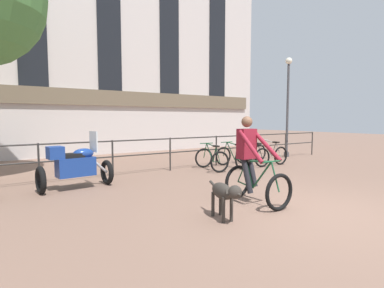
{
  "coord_description": "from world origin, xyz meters",
  "views": [
    {
      "loc": [
        -4.73,
        -3.0,
        1.65
      ],
      "look_at": [
        -0.75,
        2.86,
        1.05
      ],
      "focal_mm": 28.0,
      "sensor_mm": 36.0,
      "label": 1
    }
  ],
  "objects_px": {
    "cyclist_with_bike": "(252,164)",
    "street_lamp": "(288,102)",
    "parked_motorcycle": "(75,165)",
    "parked_bicycle_mid_left": "(233,157)",
    "dog": "(225,193)",
    "parked_bicycle_far_end": "(270,153)",
    "parked_bicycle_near_lamp": "(211,159)",
    "parked_bicycle_mid_right": "(252,155)"
  },
  "relations": [
    {
      "from": "parked_bicycle_mid_right",
      "to": "parked_bicycle_far_end",
      "type": "xyz_separation_m",
      "value": [
        0.92,
        -0.0,
        -0.0
      ]
    },
    {
      "from": "parked_motorcycle",
      "to": "parked_bicycle_mid_right",
      "type": "relative_size",
      "value": 1.45
    },
    {
      "from": "parked_bicycle_near_lamp",
      "to": "parked_bicycle_mid_left",
      "type": "distance_m",
      "value": 0.92
    },
    {
      "from": "parked_bicycle_far_end",
      "to": "parked_bicycle_near_lamp",
      "type": "bearing_deg",
      "value": 1.92
    },
    {
      "from": "cyclist_with_bike",
      "to": "street_lamp",
      "type": "bearing_deg",
      "value": 34.93
    },
    {
      "from": "dog",
      "to": "parked_bicycle_mid_left",
      "type": "bearing_deg",
      "value": 57.23
    },
    {
      "from": "parked_bicycle_mid_right",
      "to": "parked_motorcycle",
      "type": "bearing_deg",
      "value": 8.08
    },
    {
      "from": "parked_bicycle_mid_left",
      "to": "parked_bicycle_far_end",
      "type": "distance_m",
      "value": 1.84
    },
    {
      "from": "dog",
      "to": "parked_bicycle_mid_right",
      "type": "relative_size",
      "value": 0.84
    },
    {
      "from": "dog",
      "to": "street_lamp",
      "type": "relative_size",
      "value": 0.23
    },
    {
      "from": "parked_bicycle_far_end",
      "to": "street_lamp",
      "type": "bearing_deg",
      "value": -155.11
    },
    {
      "from": "parked_bicycle_near_lamp",
      "to": "street_lamp",
      "type": "distance_m",
      "value": 5.31
    },
    {
      "from": "dog",
      "to": "parked_bicycle_far_end",
      "type": "height_order",
      "value": "parked_bicycle_far_end"
    },
    {
      "from": "cyclist_with_bike",
      "to": "parked_bicycle_mid_right",
      "type": "relative_size",
      "value": 1.46
    },
    {
      "from": "dog",
      "to": "street_lamp",
      "type": "height_order",
      "value": "street_lamp"
    },
    {
      "from": "parked_motorcycle",
      "to": "parked_bicycle_mid_left",
      "type": "bearing_deg",
      "value": -92.46
    },
    {
      "from": "cyclist_with_bike",
      "to": "parked_bicycle_far_end",
      "type": "xyz_separation_m",
      "value": [
        4.38,
        3.39,
        -0.41
      ]
    },
    {
      "from": "dog",
      "to": "parked_motorcycle",
      "type": "distance_m",
      "value": 3.93
    },
    {
      "from": "dog",
      "to": "parked_bicycle_mid_right",
      "type": "distance_m",
      "value": 6.06
    },
    {
      "from": "parked_bicycle_mid_left",
      "to": "parked_bicycle_far_end",
      "type": "relative_size",
      "value": 1.01
    },
    {
      "from": "parked_bicycle_mid_right",
      "to": "parked_bicycle_far_end",
      "type": "height_order",
      "value": "same"
    },
    {
      "from": "cyclist_with_bike",
      "to": "street_lamp",
      "type": "height_order",
      "value": "street_lamp"
    },
    {
      "from": "cyclist_with_bike",
      "to": "parked_bicycle_near_lamp",
      "type": "xyz_separation_m",
      "value": [
        1.63,
        3.39,
        -0.41
      ]
    },
    {
      "from": "parked_bicycle_near_lamp",
      "to": "parked_bicycle_far_end",
      "type": "xyz_separation_m",
      "value": [
        2.75,
        -0.0,
        -0.0
      ]
    },
    {
      "from": "cyclist_with_bike",
      "to": "parked_bicycle_near_lamp",
      "type": "bearing_deg",
      "value": 65.82
    },
    {
      "from": "dog",
      "to": "parked_bicycle_near_lamp",
      "type": "height_order",
      "value": "parked_bicycle_near_lamp"
    },
    {
      "from": "parked_motorcycle",
      "to": "street_lamp",
      "type": "height_order",
      "value": "street_lamp"
    },
    {
      "from": "cyclist_with_bike",
      "to": "parked_bicycle_mid_right",
      "type": "height_order",
      "value": "cyclist_with_bike"
    },
    {
      "from": "parked_motorcycle",
      "to": "parked_bicycle_far_end",
      "type": "xyz_separation_m",
      "value": [
        7.01,
        0.29,
        -0.2
      ]
    },
    {
      "from": "parked_bicycle_mid_left",
      "to": "parked_bicycle_mid_right",
      "type": "xyz_separation_m",
      "value": [
        0.92,
        0.0,
        0.0
      ]
    },
    {
      "from": "cyclist_with_bike",
      "to": "parked_bicycle_near_lamp",
      "type": "relative_size",
      "value": 1.42
    },
    {
      "from": "dog",
      "to": "parked_bicycle_far_end",
      "type": "relative_size",
      "value": 0.87
    },
    {
      "from": "cyclist_with_bike",
      "to": "parked_bicycle_mid_right",
      "type": "xyz_separation_m",
      "value": [
        3.46,
        3.39,
        -0.41
      ]
    },
    {
      "from": "street_lamp",
      "to": "parked_bicycle_mid_right",
      "type": "bearing_deg",
      "value": -163.63
    },
    {
      "from": "parked_motorcycle",
      "to": "parked_bicycle_far_end",
      "type": "distance_m",
      "value": 7.02
    },
    {
      "from": "parked_motorcycle",
      "to": "parked_bicycle_near_lamp",
      "type": "height_order",
      "value": "parked_motorcycle"
    },
    {
      "from": "parked_motorcycle",
      "to": "parked_bicycle_mid_right",
      "type": "bearing_deg",
      "value": -92.93
    },
    {
      "from": "parked_bicycle_mid_left",
      "to": "parked_bicycle_mid_right",
      "type": "relative_size",
      "value": 0.98
    },
    {
      "from": "parked_bicycle_near_lamp",
      "to": "parked_bicycle_far_end",
      "type": "distance_m",
      "value": 2.75
    },
    {
      "from": "parked_bicycle_mid_right",
      "to": "cyclist_with_bike",
      "type": "bearing_deg",
      "value": 49.81
    },
    {
      "from": "parked_motorcycle",
      "to": "parked_bicycle_mid_left",
      "type": "distance_m",
      "value": 5.19
    },
    {
      "from": "parked_motorcycle",
      "to": "street_lamp",
      "type": "relative_size",
      "value": 0.4
    }
  ]
}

